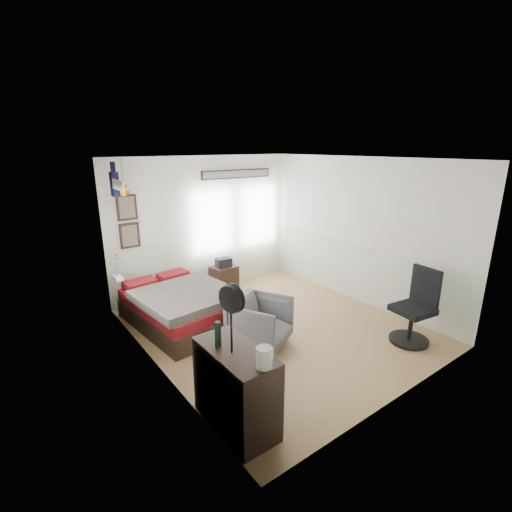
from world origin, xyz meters
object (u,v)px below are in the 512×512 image
(dresser, at_px, (236,388))
(nightstand, at_px, (224,278))
(armchair, at_px, (260,322))
(task_chair, at_px, (415,313))
(bed, at_px, (181,306))

(dresser, bearing_deg, nightstand, 60.16)
(dresser, distance_m, nightstand, 3.91)
(dresser, height_order, nightstand, dresser)
(armchair, bearing_deg, nightstand, 43.65)
(dresser, xyz_separation_m, task_chair, (3.15, -0.13, 0.02))
(armchair, xyz_separation_m, task_chair, (1.94, -1.30, 0.10))
(bed, distance_m, dresser, 2.57)
(armchair, bearing_deg, task_chair, -61.92)
(nightstand, bearing_deg, task_chair, -76.98)
(dresser, relative_size, armchair, 1.24)
(dresser, height_order, task_chair, task_chair)
(armchair, height_order, nightstand, armchair)
(bed, bearing_deg, task_chair, -51.01)
(bed, distance_m, task_chair, 3.70)
(dresser, bearing_deg, bed, 77.41)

